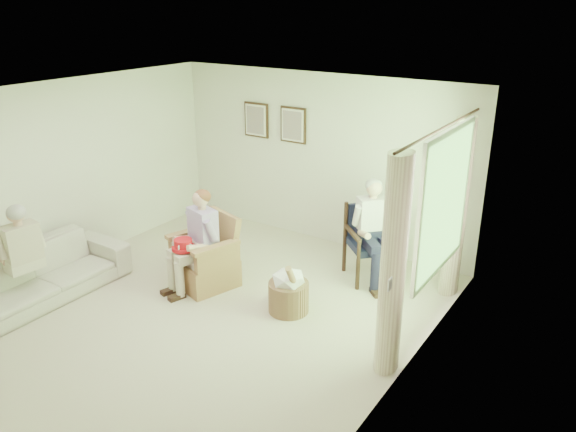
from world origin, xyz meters
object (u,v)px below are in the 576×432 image
object	(u,v)px
person_wicker	(198,235)
person_dark	(371,224)
wicker_armchair	(206,263)
person_sofa	(17,250)
hatbox	(289,290)
wood_armchair	(375,239)
red_hat	(183,245)
sofa	(39,275)

from	to	relation	value
person_wicker	person_dark	world-z (taller)	person_dark
wicker_armchair	person_sofa	xyz separation A→B (m)	(-1.50, -1.68, 0.45)
wicker_armchair	hatbox	world-z (taller)	wicker_armchair
wood_armchair	hatbox	xyz separation A→B (m)	(-0.45, -1.46, -0.26)
person_sofa	red_hat	bearing A→B (deg)	140.52
person_dark	sofa	bearing A→B (deg)	173.58
wicker_armchair	wood_armchair	xyz separation A→B (m)	(1.76, 1.46, 0.24)
person_dark	wicker_armchair	bearing A→B (deg)	169.65
wicker_armchair	person_sofa	bearing A→B (deg)	-114.71
red_hat	hatbox	distance (m)	1.48
wood_armchair	red_hat	distance (m)	2.56
wicker_armchair	person_dark	world-z (taller)	person_dark
wicker_armchair	red_hat	distance (m)	0.49
sofa	person_wicker	world-z (taller)	person_wicker
sofa	hatbox	world-z (taller)	hatbox
wood_armchair	sofa	bearing A→B (deg)	175.23
sofa	hatbox	size ratio (longest dim) A/B	3.09
wicker_armchair	person_sofa	size ratio (longest dim) A/B	0.73
wicker_armchair	red_hat	bearing A→B (deg)	-86.13
person_sofa	hatbox	size ratio (longest dim) A/B	1.79
wicker_armchair	person_wicker	bearing A→B (deg)	-72.88
person_dark	wood_armchair	bearing A→B (deg)	43.37
hatbox	wicker_armchair	bearing A→B (deg)	-179.94
red_hat	hatbox	xyz separation A→B (m)	(1.39, 0.33, -0.38)
sofa	person_sofa	world-z (taller)	person_sofa
person_sofa	red_hat	size ratio (longest dim) A/B	4.34
sofa	person_sofa	distance (m)	0.47
wood_armchair	sofa	xyz separation A→B (m)	(-3.27, -2.93, -0.22)
person_dark	red_hat	bearing A→B (deg)	174.72
wicker_armchair	wood_armchair	bearing A→B (deg)	56.73
wood_armchair	wicker_armchair	bearing A→B (deg)	172.98
wood_armchair	hatbox	size ratio (longest dim) A/B	1.37
person_sofa	person_wicker	bearing A→B (deg)	142.93
sofa	person_wicker	bearing A→B (deg)	-48.29
person_wicker	person_dark	bearing A→B (deg)	56.00
red_hat	sofa	bearing A→B (deg)	-141.32
person_wicker	person_dark	distance (m)	2.26
wicker_armchair	wood_armchair	distance (m)	2.30
person_dark	red_hat	world-z (taller)	person_dark
person_dark	person_sofa	bearing A→B (deg)	175.68
person_dark	person_sofa	distance (m)	4.42
person_dark	red_hat	size ratio (longest dim) A/B	4.60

